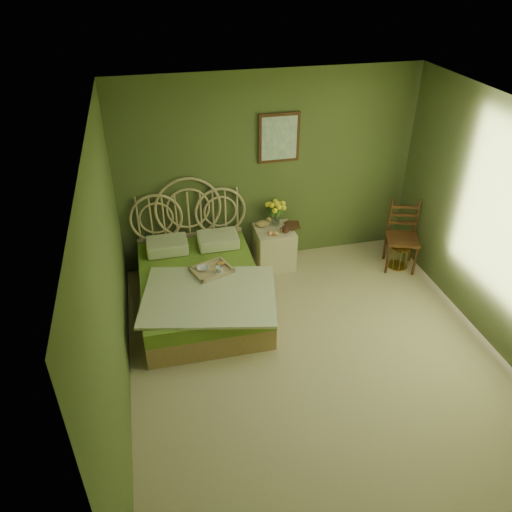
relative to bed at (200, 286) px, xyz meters
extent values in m
plane|color=#BFAF8A|center=(1.10, -1.29, -0.29)|extent=(4.50, 4.50, 0.00)
plane|color=silver|center=(1.10, -1.29, 2.31)|extent=(4.50, 4.50, 0.00)
plane|color=#4D592F|center=(1.10, 0.96, 1.01)|extent=(4.00, 0.00, 4.00)
plane|color=#4D592F|center=(-0.90, -1.29, 1.01)|extent=(0.00, 4.50, 4.50)
plane|color=#4D592F|center=(3.10, -1.29, 1.01)|extent=(0.00, 4.50, 4.50)
cube|color=#33200D|center=(1.22, 0.93, 1.46)|extent=(0.54, 0.03, 0.64)
cube|color=silver|center=(1.22, 0.92, 1.46)|extent=(0.46, 0.01, 0.56)
cube|color=tan|center=(0.00, -0.06, -0.15)|extent=(1.42, 1.89, 0.28)
cube|color=olive|center=(0.00, -0.06, 0.09)|extent=(1.42, 1.89, 0.19)
cube|color=#E8E6C5|center=(0.05, -0.49, 0.20)|extent=(1.69, 1.42, 0.03)
cube|color=#E8E6C5|center=(-0.33, 0.60, 0.26)|extent=(0.52, 0.38, 0.15)
cube|color=#E8E6C5|center=(0.33, 0.60, 0.26)|extent=(0.52, 0.38, 0.15)
cube|color=#D0B88B|center=(0.15, -0.03, 0.20)|extent=(0.54, 0.48, 0.04)
ellipsoid|color=#B77A38|center=(0.27, 0.06, 0.25)|extent=(0.12, 0.07, 0.05)
cube|color=beige|center=(1.12, 0.69, -0.01)|extent=(0.51, 0.51, 0.56)
cylinder|color=silver|center=(1.17, 0.81, 0.36)|extent=(0.10, 0.10, 0.18)
ellipsoid|color=tan|center=(0.98, 0.79, 0.32)|extent=(0.21, 0.11, 0.10)
sphere|color=#E49358|center=(1.02, 0.54, 0.31)|extent=(0.07, 0.07, 0.07)
sphere|color=#E49358|center=(1.09, 0.52, 0.31)|extent=(0.07, 0.07, 0.07)
cube|color=#33200D|center=(2.80, 0.24, 0.16)|extent=(0.54, 0.54, 0.04)
cylinder|color=#33200D|center=(2.62, 0.06, -0.07)|extent=(0.04, 0.04, 0.45)
cylinder|color=#33200D|center=(2.98, 0.06, -0.07)|extent=(0.04, 0.04, 0.45)
cylinder|color=#33200D|center=(2.62, 0.42, -0.07)|extent=(0.04, 0.04, 0.45)
cylinder|color=#33200D|center=(2.98, 0.42, -0.07)|extent=(0.04, 0.04, 0.45)
cube|color=#33200D|center=(2.80, 0.42, 0.41)|extent=(0.35, 0.16, 0.50)
cylinder|color=#B7883A|center=(2.80, 0.25, -0.29)|extent=(0.28, 0.28, 0.01)
cylinder|color=#B7883A|center=(2.80, 0.25, -0.14)|extent=(0.28, 0.28, 0.31)
cone|color=#B7883A|center=(2.80, 0.25, 0.07)|extent=(0.28, 0.28, 0.11)
imported|color=#381E0F|center=(1.30, 0.71, 0.28)|extent=(0.19, 0.24, 0.02)
imported|color=#472819|center=(1.30, 0.71, 0.30)|extent=(0.21, 0.26, 0.02)
imported|color=white|center=(0.05, 0.02, 0.24)|extent=(0.17, 0.17, 0.04)
imported|color=white|center=(0.23, -0.09, 0.26)|extent=(0.11, 0.11, 0.08)
camera|label=1|loc=(-0.46, -4.99, 3.59)|focal=35.00mm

